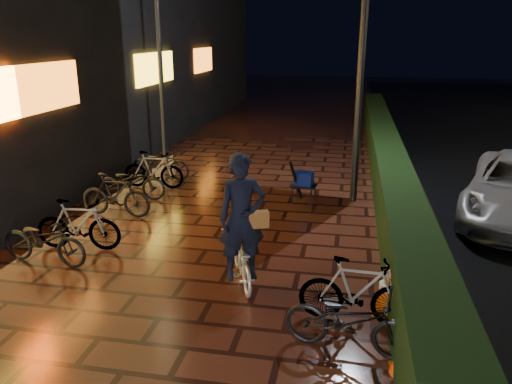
# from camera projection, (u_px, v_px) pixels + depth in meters

# --- Properties ---
(ground) EXTENTS (80.00, 80.00, 0.00)m
(ground) POSITION_uv_depth(u_px,v_px,m) (159.00, 319.00, 6.56)
(ground) COLOR #381911
(ground) RESTS_ON ground
(hedge) EXTENTS (0.70, 20.00, 1.00)m
(hedge) POSITION_uv_depth(u_px,v_px,m) (385.00, 154.00, 13.31)
(hedge) COLOR black
(hedge) RESTS_ON ground
(storefront_block) EXTENTS (12.09, 22.00, 9.00)m
(storefront_block) POSITION_uv_depth(u_px,v_px,m) (17.00, 6.00, 17.65)
(storefront_block) COLOR black
(storefront_block) RESTS_ON ground
(lamp_post_hedge) EXTENTS (0.55, 0.17, 5.68)m
(lamp_post_hedge) POSITION_uv_depth(u_px,v_px,m) (362.00, 57.00, 10.27)
(lamp_post_hedge) COLOR black
(lamp_post_hedge) RESTS_ON ground
(lamp_post_sf) EXTENTS (0.47, 0.24, 4.98)m
(lamp_post_sf) POSITION_uv_depth(u_px,v_px,m) (160.00, 65.00, 13.86)
(lamp_post_sf) COLOR black
(lamp_post_sf) RESTS_ON ground
(cyclist) EXTENTS (0.97, 1.48, 2.01)m
(cyclist) POSITION_uv_depth(u_px,v_px,m) (242.00, 237.00, 7.27)
(cyclist) COLOR silver
(cyclist) RESTS_ON ground
(traffic_barrier) EXTENTS (0.59, 1.65, 0.67)m
(traffic_barrier) POSITION_uv_depth(u_px,v_px,m) (399.00, 316.00, 5.99)
(traffic_barrier) COLOR #FF450D
(traffic_barrier) RESTS_ON ground
(cart_assembly) EXTENTS (0.62, 0.54, 0.99)m
(cart_assembly) POSITION_uv_depth(u_px,v_px,m) (303.00, 180.00, 10.95)
(cart_assembly) COLOR black
(cart_assembly) RESTS_ON ground
(parked_bikes_storefront) EXTENTS (1.83, 5.71, 0.90)m
(parked_bikes_storefront) POSITION_uv_depth(u_px,v_px,m) (120.00, 191.00, 10.45)
(parked_bikes_storefront) COLOR black
(parked_bikes_storefront) RESTS_ON ground
(parked_bikes_hedge) EXTENTS (1.64, 1.26, 0.90)m
(parked_bikes_hedge) POSITION_uv_depth(u_px,v_px,m) (354.00, 306.00, 6.04)
(parked_bikes_hedge) COLOR black
(parked_bikes_hedge) RESTS_ON ground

